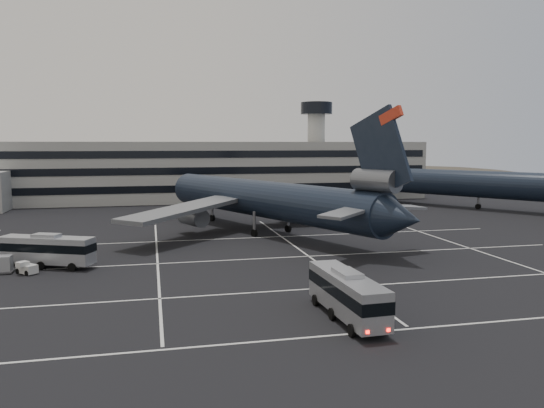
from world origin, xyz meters
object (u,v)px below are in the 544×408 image
(tug_a, at_px, (43,250))
(bus_far, at_px, (47,249))
(bus_near, at_px, (347,292))
(trijet_main, at_px, (266,199))

(tug_a, bearing_deg, bus_far, -99.36)
(bus_near, height_order, bus_far, bus_near)
(trijet_main, distance_m, bus_far, 33.02)
(bus_near, bearing_deg, trijet_main, 84.52)
(trijet_main, height_order, bus_far, trijet_main)
(tug_a, bearing_deg, bus_near, -70.94)
(bus_far, distance_m, tug_a, 7.27)
(bus_near, bearing_deg, bus_far, 135.51)
(bus_far, bearing_deg, trijet_main, -35.84)
(bus_far, bearing_deg, bus_near, -108.43)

